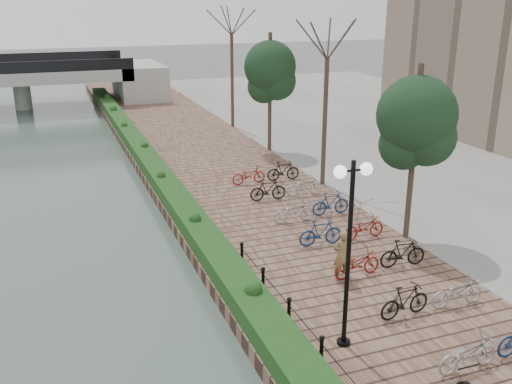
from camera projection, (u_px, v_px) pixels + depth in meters
promenade at (235, 188)px, 27.99m from camera, size 8.00×75.00×0.50m
inland_pavement at (495, 158)px, 33.29m from camera, size 24.00×75.00×0.50m
hedge at (156, 171)px, 28.91m from camera, size 1.10×56.00×0.60m
chain_fence at (341, 375)px, 13.20m from camera, size 0.10×14.10×0.70m
lamppost at (351, 216)px, 13.83m from camera, size 1.02×0.32×5.01m
pedestrian at (342, 256)px, 18.11m from camera, size 0.69×0.51×1.72m
bicycle_parking at (343, 231)px, 21.06m from camera, size 2.40×17.32×1.00m
street_trees at (361, 134)px, 23.94m from camera, size 3.20×37.12×6.80m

